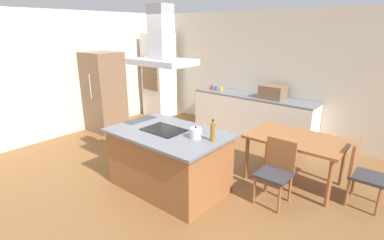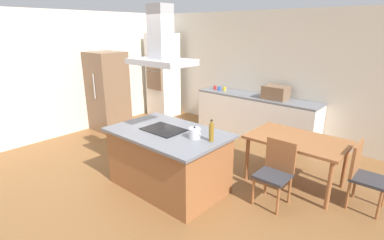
% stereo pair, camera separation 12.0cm
% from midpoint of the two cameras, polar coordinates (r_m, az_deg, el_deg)
% --- Properties ---
extents(ground, '(16.00, 16.00, 0.00)m').
position_cam_midpoint_polar(ground, '(5.63, 7.16, -6.91)').
color(ground, brown).
extents(wall_back, '(7.20, 0.10, 2.70)m').
position_cam_midpoint_polar(wall_back, '(6.73, 16.13, 8.62)').
color(wall_back, beige).
rests_on(wall_back, ground).
extents(wall_left, '(0.10, 8.80, 2.70)m').
position_cam_midpoint_polar(wall_left, '(7.39, -17.80, 9.22)').
color(wall_left, beige).
rests_on(wall_left, ground).
extents(kitchen_island, '(1.73, 1.12, 0.90)m').
position_cam_midpoint_polar(kitchen_island, '(4.39, -3.83, -7.73)').
color(kitchen_island, '#995B33').
rests_on(kitchen_island, ground).
extents(cooktop, '(0.60, 0.44, 0.01)m').
position_cam_midpoint_polar(cooktop, '(4.27, -4.82, -1.88)').
color(cooktop, black).
rests_on(cooktop, kitchen_island).
extents(tea_kettle, '(0.21, 0.16, 0.17)m').
position_cam_midpoint_polar(tea_kettle, '(3.92, 1.41, -2.60)').
color(tea_kettle, silver).
rests_on(tea_kettle, kitchen_island).
extents(olive_oil_bottle, '(0.07, 0.07, 0.30)m').
position_cam_midpoint_polar(olive_oil_bottle, '(3.81, 4.74, -2.40)').
color(olive_oil_bottle, olive).
rests_on(olive_oil_bottle, kitchen_island).
extents(back_counter, '(2.79, 0.62, 0.90)m').
position_cam_midpoint_polar(back_counter, '(6.67, 12.80, 0.86)').
color(back_counter, white).
rests_on(back_counter, ground).
extents(countertop_microwave, '(0.50, 0.38, 0.28)m').
position_cam_midpoint_polar(countertop_microwave, '(6.34, 16.68, 5.19)').
color(countertop_microwave, brown).
rests_on(countertop_microwave, back_counter).
extents(coffee_mug_red, '(0.08, 0.08, 0.09)m').
position_cam_midpoint_polar(coffee_mug_red, '(7.13, 5.06, 6.41)').
color(coffee_mug_red, red).
rests_on(coffee_mug_red, back_counter).
extents(coffee_mug_blue, '(0.08, 0.08, 0.09)m').
position_cam_midpoint_polar(coffee_mug_blue, '(7.01, 5.86, 6.19)').
color(coffee_mug_blue, '#2D56B2').
rests_on(coffee_mug_blue, back_counter).
extents(coffee_mug_yellow, '(0.08, 0.08, 0.09)m').
position_cam_midpoint_polar(coffee_mug_yellow, '(6.98, 6.90, 6.10)').
color(coffee_mug_yellow, gold).
rests_on(coffee_mug_yellow, back_counter).
extents(wall_oven_stack, '(0.70, 0.66, 2.20)m').
position_cam_midpoint_polar(wall_oven_stack, '(7.98, -5.32, 8.75)').
color(wall_oven_stack, white).
rests_on(wall_oven_stack, ground).
extents(refrigerator, '(0.80, 0.73, 1.82)m').
position_cam_midpoint_polar(refrigerator, '(7.05, -15.73, 5.39)').
color(refrigerator, brown).
rests_on(refrigerator, ground).
extents(dining_table, '(1.40, 0.90, 0.75)m').
position_cam_midpoint_polar(dining_table, '(4.68, 20.64, -4.37)').
color(dining_table, '#995B33').
rests_on(dining_table, ground).
extents(chair_facing_island, '(0.42, 0.42, 0.89)m').
position_cam_midpoint_polar(chair_facing_island, '(4.17, 17.04, -9.10)').
color(chair_facing_island, '#333338').
rests_on(chair_facing_island, ground).
extents(chair_at_right_end, '(0.42, 0.42, 0.89)m').
position_cam_midpoint_polar(chair_at_right_end, '(4.54, 31.29, -8.74)').
color(chair_at_right_end, '#333338').
rests_on(chair_at_right_end, ground).
extents(range_hood, '(0.90, 0.55, 0.78)m').
position_cam_midpoint_polar(range_hood, '(4.03, -5.27, 14.34)').
color(range_hood, '#ADADB2').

